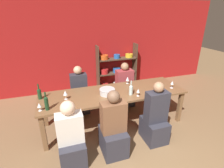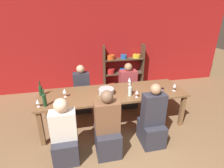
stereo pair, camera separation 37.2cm
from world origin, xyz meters
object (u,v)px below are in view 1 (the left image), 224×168
Objects in this scene: wine_glass_empty_d at (161,89)px; person_near_c at (155,120)px; mixing_bowl at (107,91)px; wine_bottle_amber at (39,93)px; person_far_a at (80,95)px; dining_table at (113,95)px; wine_glass_empty_a at (131,87)px; shelf_unit at (115,70)px; person_far_b at (124,89)px; wine_glass_white_b at (65,93)px; wine_bottle_green at (46,103)px; wine_glass_empty_c at (138,91)px; person_near_b at (113,131)px; person_near_a at (71,141)px; wine_glass_empty_e at (39,105)px; wine_bottle_dark at (131,89)px; wine_glass_empty_b at (172,83)px; cell_phone at (158,86)px; wine_glass_white_a at (128,79)px.

person_near_c is (-0.32, -0.38, -0.44)m from wine_glass_empty_d.
wine_glass_empty_d reaches higher than mixing_bowl.
person_far_a is at bearing 35.52° from wine_bottle_amber.
mixing_bowl is 1.03m from person_far_a.
dining_table is 0.99m from person_near_c.
wine_glass_empty_d is at bearing -24.76° from wine_glass_empty_a.
person_far_b is at bearing -97.91° from shelf_unit.
dining_table is 18.53× the size of wine_glass_empty_a.
wine_glass_white_b is (-0.83, 0.05, 0.07)m from mixing_bowl.
wine_bottle_green reaches higher than wine_bottle_amber.
person_far_a is (-1.03, 1.09, -0.45)m from wine_glass_empty_c.
wine_glass_empty_c is 0.97m from person_near_b.
person_near_c is (1.56, -0.76, -0.46)m from wine_glass_white_b.
person_near_a is (-1.90, -0.43, -0.47)m from wine_glass_empty_d.
person_near_c reaches higher than wine_bottle_amber.
wine_glass_empty_d is 0.13× the size of person_near_b.
wine_bottle_amber is at bearing 91.73° from wine_glass_empty_e.
wine_glass_empty_a reaches higher than wine_glass_empty_c.
wine_bottle_dark is 0.62m from wine_glass_empty_d.
wine_bottle_amber is 2.78m from wine_glass_empty_b.
mixing_bowl is at bearing -179.24° from cell_phone.
person_near_b reaches higher than person_far_b.
person_near_a is at bearing -122.21° from shelf_unit.
cell_phone reaches higher than dining_table.
mixing_bowl is at bearing 171.53° from wine_glass_empty_a.
person_far_a reaches higher than wine_bottle_green.
shelf_unit is at bearing 81.94° from wine_glass_empty_c.
wine_glass_empty_c is 0.73m from cell_phone.
wine_bottle_green is at bearing -1.29° from wine_glass_empty_e.
dining_table is 0.21m from mixing_bowl.
cell_phone is at bearing 13.33° from wine_bottle_dark.
mixing_bowl is 1.75× the size of wine_glass_white_b.
wine_glass_white_b is 0.15× the size of person_far_a.
wine_glass_empty_b is at bearing 153.07° from person_far_a.
wine_glass_empty_b reaches higher than wine_glass_empty_e.
wine_glass_white_b is (-0.98, -0.00, 0.21)m from dining_table.
person_far_a reaches higher than wine_glass_empty_a.
dining_table is 1.33m from wine_glass_empty_b.
wine_glass_empty_c is at bearing -42.42° from wine_bottle_dark.
shelf_unit is at bearing 79.58° from wine_glass_empty_a.
wine_bottle_green is 0.28× the size of person_near_c.
person_near_a reaches higher than wine_glass_white_b.
dining_table is 18.17× the size of wine_glass_white_a.
wine_glass_white_a is at bearing 38.19° from person_near_a.
person_near_a is (-1.30, -0.59, -0.47)m from wine_bottle_dark.
wine_glass_empty_d is (0.55, -0.25, -0.01)m from wine_glass_empty_a.
person_far_b reaches higher than wine_glass_white_a.
wine_glass_empty_b is (2.76, -0.38, 0.00)m from wine_bottle_amber.
wine_glass_white_a is at bearing 73.18° from wine_bottle_dark.
mixing_bowl is at bearing 154.48° from wine_glass_empty_c.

